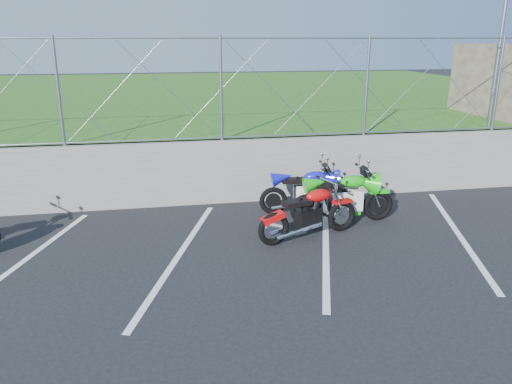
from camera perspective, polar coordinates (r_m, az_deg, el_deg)
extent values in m
plane|color=black|center=(7.08, -8.39, -10.32)|extent=(90.00, 90.00, 0.00)
cube|color=slate|center=(10.13, -9.44, 2.09)|extent=(30.00, 0.22, 1.30)
cube|color=#255316|center=(19.96, -10.24, 9.44)|extent=(30.00, 20.00, 1.30)
cylinder|color=gray|center=(9.79, -10.22, 16.94)|extent=(28.00, 0.03, 0.03)
cylinder|color=gray|center=(9.98, -9.64, 5.97)|extent=(28.00, 0.03, 0.03)
cylinder|color=gray|center=(12.57, 25.91, 13.48)|extent=(0.08, 0.08, 3.00)
cube|color=silver|center=(8.30, -25.66, -7.66)|extent=(1.49, 4.31, 0.01)
cube|color=silver|center=(7.98, -8.72, -7.02)|extent=(1.49, 4.31, 0.01)
cube|color=silver|center=(8.38, 7.98, -5.79)|extent=(1.49, 4.31, 0.01)
cube|color=silver|center=(9.39, 22.06, -4.36)|extent=(1.49, 4.31, 0.01)
torus|color=black|center=(8.12, 2.03, -4.26)|extent=(0.57, 0.26, 0.56)
torus|color=black|center=(8.84, 9.75, -2.69)|extent=(0.57, 0.26, 0.56)
cube|color=black|center=(8.42, 5.97, -2.95)|extent=(0.47, 0.37, 0.31)
ellipsoid|color=red|center=(8.41, 7.18, -0.40)|extent=(0.52, 0.35, 0.21)
cube|color=black|center=(8.20, 4.65, -1.25)|extent=(0.50, 0.34, 0.08)
cube|color=red|center=(8.75, 9.83, -1.07)|extent=(0.37, 0.23, 0.05)
cylinder|color=silver|center=(8.46, 8.32, 1.21)|extent=(0.22, 0.63, 0.03)
torus|color=black|center=(9.05, 5.72, -1.99)|extent=(0.58, 0.11, 0.58)
torus|color=black|center=(9.50, 13.73, -1.48)|extent=(0.58, 0.11, 0.58)
cube|color=black|center=(9.21, 9.74, -1.17)|extent=(0.45, 0.28, 0.33)
ellipsoid|color=#1BBA17|center=(9.17, 11.12, 1.19)|extent=(0.51, 0.24, 0.22)
cube|color=black|center=(9.04, 8.34, 0.65)|extent=(0.49, 0.24, 0.09)
cube|color=#1BBA17|center=(9.41, 13.85, 0.08)|extent=(0.37, 0.15, 0.06)
cylinder|color=silver|center=(9.17, 12.17, 2.59)|extent=(0.04, 0.70, 0.03)
torus|color=black|center=(9.55, 1.99, -1.00)|extent=(0.55, 0.13, 0.54)
torus|color=black|center=(9.83, 9.39, -0.70)|extent=(0.55, 0.13, 0.54)
cube|color=black|center=(9.63, 5.65, -0.34)|extent=(0.43, 0.28, 0.31)
ellipsoid|color=#1416BD|center=(9.58, 6.88, 1.76)|extent=(0.49, 0.25, 0.21)
cube|color=black|center=(9.50, 4.32, 1.32)|extent=(0.46, 0.24, 0.08)
cube|color=#1416BD|center=(9.75, 9.46, 0.72)|extent=(0.35, 0.16, 0.05)
cylinder|color=silver|center=(9.56, 7.83, 3.00)|extent=(0.06, 0.65, 0.03)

